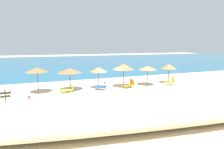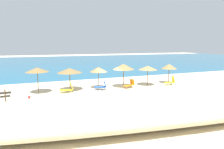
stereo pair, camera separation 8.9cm
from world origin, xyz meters
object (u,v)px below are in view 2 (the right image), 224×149
Objects in this scene: beach_umbrella_1 at (70,70)px; lounge_chair_3 at (130,84)px; wooden_signpost at (5,97)px; beach_umbrella_2 at (98,69)px; beach_umbrella_4 at (148,68)px; lounge_chair_1 at (102,86)px; cooler_box at (186,89)px; beach_ball at (29,97)px; beach_umbrella_3 at (123,67)px; lounge_chair_2 at (68,89)px; beach_umbrella_0 at (37,70)px; beach_umbrella_5 at (169,66)px; lounge_chair_0 at (170,81)px.

lounge_chair_3 is (6.80, -0.99, -1.84)m from beach_umbrella_1.
wooden_signpost is (-12.46, -3.24, 0.52)m from lounge_chair_3.
beach_umbrella_2 reaches higher than beach_umbrella_4.
beach_umbrella_4 is 1.61× the size of lounge_chair_3.
beach_umbrella_2 reaches higher than lounge_chair_1.
beach_ball is at bearing 170.58° from cooler_box.
cooler_box is at bearing -4.13° from wooden_signpost.
lounge_chair_2 is (-6.53, -0.16, -2.08)m from beach_umbrella_3.
beach_umbrella_3 is at bearing -3.17° from beach_umbrella_0.
beach_umbrella_2 is 1.71× the size of lounge_chair_1.
cooler_box is (-0.57, -3.98, -2.10)m from beach_umbrella_5.
beach_umbrella_3 is 10.62m from beach_ball.
lounge_chair_2 is at bearing 107.80° from lounge_chair_1.
beach_ball is at bearing -175.30° from beach_umbrella_4.
beach_ball is at bearing 105.91° from lounge_chair_2.
beach_ball is 16.47m from cooler_box.
beach_umbrella_3 reaches higher than lounge_chair_2.
beach_umbrella_5 reaches higher than beach_umbrella_1.
wooden_signpost reaches higher than lounge_chair_1.
lounge_chair_1 is at bearing 6.33° from beach_ball.
beach_umbrella_2 is 0.98× the size of beach_umbrella_5.
beach_umbrella_1 is 1.92× the size of lounge_chair_2.
beach_ball is (-10.90, -0.75, -0.29)m from lounge_chair_3.
wooden_signpost is at bearing -162.79° from beach_umbrella_3.
beach_ball is (-7.37, -1.67, -2.11)m from beach_umbrella_2.
beach_umbrella_1 is 13.09m from cooler_box.
beach_umbrella_0 reaches higher than beach_umbrella_1.
lounge_chair_0 is 16.41m from beach_ball.
beach_umbrella_1 reaches higher than lounge_chair_1.
wooden_signpost is (-2.37, -4.19, -1.56)m from beach_umbrella_0.
lounge_chair_1 is at bearing -15.19° from beach_umbrella_1.
beach_umbrella_3 is at bearing -87.73° from lounge_chair_2.
beach_umbrella_5 is 4.53m from cooler_box.
beach_ball is at bearing -173.49° from beach_umbrella_3.
beach_umbrella_5 is (16.00, -0.42, -0.24)m from beach_umbrella_0.
beach_umbrella_1 is at bearing 33.29° from wooden_signpost.
beach_umbrella_2 is at bearing 54.75° from lounge_chair_3.
lounge_chair_2 is 13.03m from cooler_box.
lounge_chair_0 is 0.97× the size of lounge_chair_2.
beach_umbrella_3 is 10.40× the size of beach_ball.
beach_umbrella_0 is at bearing 164.10° from cooler_box.
lounge_chair_1 is 9.62m from wooden_signpost.
beach_umbrella_5 is 1.91× the size of lounge_chair_0.
beach_umbrella_3 is at bearing 178.91° from beach_umbrella_4.
beach_umbrella_4 is at bearing -66.66° from lounge_chair_1.
lounge_chair_2 is (-9.78, -0.10, -1.81)m from beach_umbrella_4.
lounge_chair_3 is at bearing 11.11° from wooden_signpost.
beach_umbrella_3 reaches higher than lounge_chair_0.
beach_umbrella_4 is at bearing -3.80° from beach_umbrella_1.
lounge_chair_2 is 3.91m from beach_ball.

